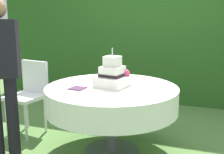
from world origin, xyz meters
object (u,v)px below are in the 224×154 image
at_px(serving_plate_far, 72,84).
at_px(garden_chair, 30,90).
at_px(wedding_cake, 113,76).
at_px(cake_table, 112,98).
at_px(standing_person, 0,69).
at_px(serving_plate_near, 97,95).
at_px(napkin_stack, 78,88).
at_px(serving_plate_left, 111,75).

xyz_separation_m(serving_plate_far, garden_chair, (-0.71, 0.24, -0.19)).
bearing_deg(wedding_cake, cake_table, -131.88).
xyz_separation_m(cake_table, standing_person, (-0.96, -0.48, 0.33)).
bearing_deg(standing_person, cake_table, 26.55).
distance_m(serving_plate_far, garden_chair, 0.77).
height_order(serving_plate_near, serving_plate_far, same).
bearing_deg(garden_chair, standing_person, -75.73).
bearing_deg(cake_table, wedding_cake, 48.12).
relative_size(serving_plate_far, napkin_stack, 0.76).
xyz_separation_m(napkin_stack, standing_person, (-0.68, -0.28, 0.20)).
relative_size(cake_table, standing_person, 0.85).
bearing_deg(serving_plate_near, standing_person, -173.54).
xyz_separation_m(serving_plate_left, napkin_stack, (-0.09, -0.71, -0.00)).
bearing_deg(standing_person, serving_plate_near, 6.46).
distance_m(cake_table, serving_plate_left, 0.56).
height_order(cake_table, wedding_cake, wedding_cake).
relative_size(cake_table, napkin_stack, 9.29).
bearing_deg(napkin_stack, wedding_cake, 34.96).
distance_m(wedding_cake, serving_plate_left, 0.55).
distance_m(serving_plate_near, serving_plate_left, 0.91).
xyz_separation_m(serving_plate_left, standing_person, (-0.77, -1.00, 0.20)).
height_order(serving_plate_left, garden_chair, garden_chair).
xyz_separation_m(serving_plate_near, standing_person, (-0.96, -0.11, 0.20)).
bearing_deg(serving_plate_far, serving_plate_left, 67.02).
distance_m(cake_table, serving_plate_near, 0.39).
relative_size(cake_table, serving_plate_near, 13.31).
bearing_deg(serving_plate_far, cake_table, 5.67).
height_order(serving_plate_far, napkin_stack, serving_plate_far).
xyz_separation_m(cake_table, serving_plate_left, (-0.19, 0.51, 0.13)).
bearing_deg(serving_plate_left, garden_chair, -161.37).
relative_size(serving_plate_near, garden_chair, 0.11).
xyz_separation_m(serving_plate_near, garden_chair, (-1.13, 0.57, -0.19)).
bearing_deg(serving_plate_far, standing_person, -140.53).
distance_m(cake_table, serving_plate_far, 0.45).
bearing_deg(standing_person, napkin_stack, 22.79).
xyz_separation_m(cake_table, napkin_stack, (-0.29, -0.20, 0.13)).
relative_size(serving_plate_far, garden_chair, 0.12).
height_order(wedding_cake, garden_chair, wedding_cake).
distance_m(serving_plate_left, standing_person, 1.27).
bearing_deg(cake_table, serving_plate_left, 110.71).
xyz_separation_m(cake_table, serving_plate_near, (-0.01, -0.37, 0.13)).
bearing_deg(napkin_stack, cake_table, 34.46).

